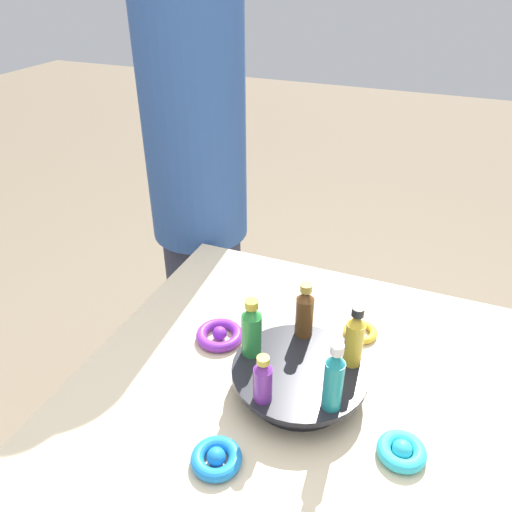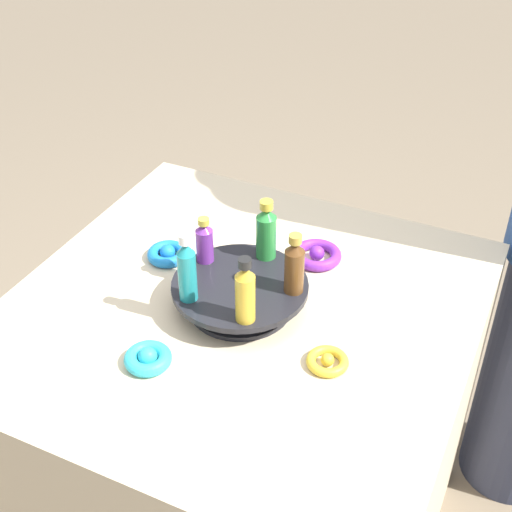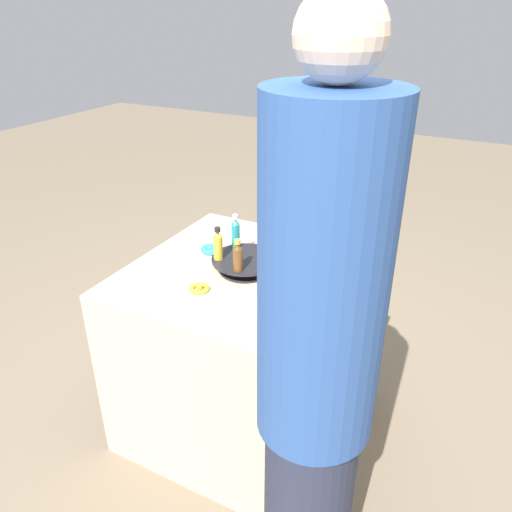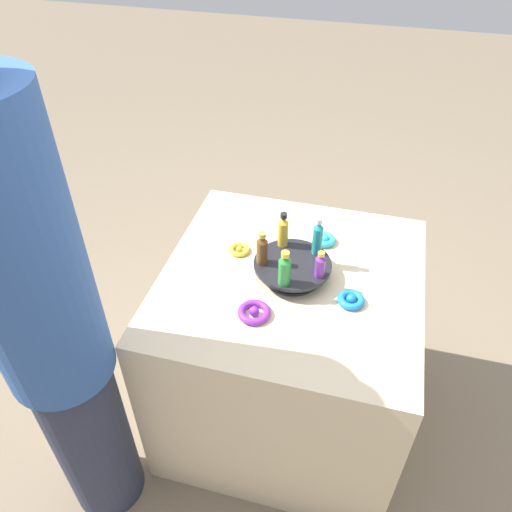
# 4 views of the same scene
# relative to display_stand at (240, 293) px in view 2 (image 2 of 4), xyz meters

# --- Properties ---
(party_table) EXTENTS (0.89, 0.89, 0.79)m
(party_table) POSITION_rel_display_stand_xyz_m (0.00, 0.00, -0.43)
(party_table) COLOR beige
(party_table) RESTS_ON ground_plane
(display_stand) EXTENTS (0.26, 0.26, 0.06)m
(display_stand) POSITION_rel_display_stand_xyz_m (0.00, 0.00, 0.00)
(display_stand) COLOR black
(display_stand) RESTS_ON party_table
(bottle_teal) EXTENTS (0.03, 0.03, 0.14)m
(bottle_teal) POSITION_rel_display_stand_xyz_m (0.08, -0.07, 0.09)
(bottle_teal) COLOR teal
(bottle_teal) RESTS_ON display_stand
(bottle_gold) EXTENTS (0.04, 0.04, 0.13)m
(bottle_gold) POSITION_rel_display_stand_xyz_m (0.09, 0.05, 0.08)
(bottle_gold) COLOR gold
(bottle_gold) RESTS_ON display_stand
(bottle_brown) EXTENTS (0.04, 0.04, 0.13)m
(bottle_brown) POSITION_rel_display_stand_xyz_m (-0.02, 0.10, 0.08)
(bottle_brown) COLOR brown
(bottle_brown) RESTS_ON display_stand
(bottle_green) EXTENTS (0.04, 0.04, 0.13)m
(bottle_green) POSITION_rel_display_stand_xyz_m (-0.10, 0.01, 0.08)
(bottle_green) COLOR #288438
(bottle_green) RESTS_ON display_stand
(bottle_purple) EXTENTS (0.03, 0.03, 0.10)m
(bottle_purple) POSITION_rel_display_stand_xyz_m (-0.04, -0.10, 0.07)
(bottle_purple) COLOR #702D93
(bottle_purple) RESTS_ON display_stand
(ribbon_bow_teal) EXTENTS (0.09, 0.09, 0.03)m
(ribbon_bow_teal) POSITION_rel_display_stand_xyz_m (0.21, -0.08, -0.02)
(ribbon_bow_teal) COLOR #2DB7CC
(ribbon_bow_teal) RESTS_ON party_table
(ribbon_bow_gold) EXTENTS (0.08, 0.08, 0.02)m
(ribbon_bow_gold) POSITION_rel_display_stand_xyz_m (0.08, 0.21, -0.03)
(ribbon_bow_gold) COLOR gold
(ribbon_bow_gold) RESTS_ON party_table
(ribbon_bow_purple) EXTENTS (0.11, 0.11, 0.03)m
(ribbon_bow_purple) POSITION_rel_display_stand_xyz_m (-0.21, 0.08, -0.02)
(ribbon_bow_purple) COLOR purple
(ribbon_bow_purple) RESTS_ON party_table
(ribbon_bow_blue) EXTENTS (0.09, 0.09, 0.03)m
(ribbon_bow_blue) POSITION_rel_display_stand_xyz_m (-0.08, -0.21, -0.02)
(ribbon_bow_blue) COLOR blue
(ribbon_bow_blue) RESTS_ON party_table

